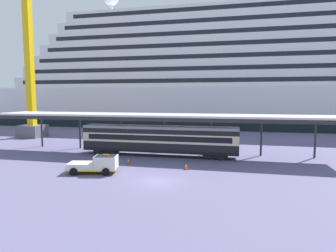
% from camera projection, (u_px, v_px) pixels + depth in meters
% --- Properties ---
extents(ground_plane, '(400.00, 400.00, 0.00)m').
position_uv_depth(ground_plane, '(158.00, 182.00, 27.60)').
color(ground_plane, slate).
extents(cruise_ship, '(137.84, 23.32, 41.44)m').
position_uv_depth(cruise_ship, '(248.00, 76.00, 77.41)').
color(cruise_ship, black).
rests_on(cruise_ship, ground).
extents(platform_canopy, '(47.64, 5.94, 5.68)m').
position_uv_depth(platform_canopy, '(160.00, 116.00, 39.58)').
color(platform_canopy, silver).
rests_on(platform_canopy, ground).
extents(train_carriage, '(21.23, 2.81, 4.11)m').
position_uv_depth(train_carriage, '(159.00, 139.00, 39.48)').
color(train_carriage, black).
rests_on(train_carriage, ground).
extents(service_truck, '(5.49, 2.99, 2.02)m').
position_uv_depth(service_truck, '(97.00, 164.00, 30.60)').
color(service_truck, silver).
rests_on(service_truck, ground).
extents(traffic_cone_near, '(0.36, 0.36, 0.71)m').
position_uv_depth(traffic_cone_near, '(186.00, 166.00, 32.11)').
color(traffic_cone_near, black).
rests_on(traffic_cone_near, ground).
extents(traffic_cone_mid, '(0.36, 0.36, 0.74)m').
position_uv_depth(traffic_cone_mid, '(128.00, 161.00, 34.92)').
color(traffic_cone_mid, black).
rests_on(traffic_cone_mid, ground).
extents(dockside_crane, '(14.18, 4.40, 55.85)m').
position_uv_depth(dockside_crane, '(31.00, 49.00, 56.52)').
color(dockside_crane, '#595960').
rests_on(dockside_crane, ground).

